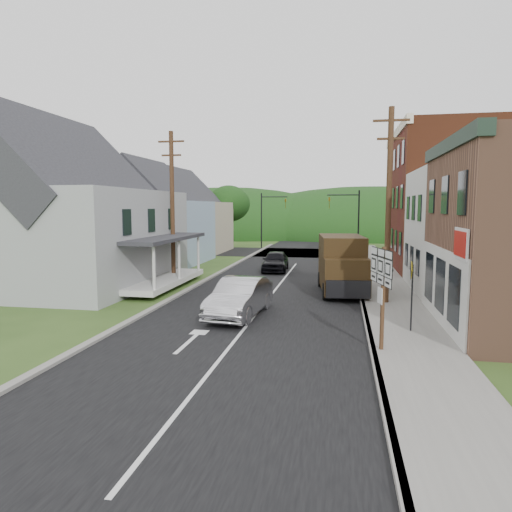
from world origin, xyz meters
The scene contains 24 objects.
ground centered at (0.00, 0.00, 0.00)m, with size 120.00×120.00×0.00m, color #2D4719.
road centered at (0.00, 10.00, 0.00)m, with size 9.00×90.00×0.02m, color black.
cross_road centered at (0.00, 27.00, 0.00)m, with size 60.00×9.00×0.02m, color black.
sidewalk_right centered at (5.90, 8.00, 0.07)m, with size 2.80×55.00×0.15m, color slate.
curb_right centered at (4.55, 8.00, 0.07)m, with size 0.20×55.00×0.15m, color slate.
curb_left centered at (-4.65, 8.00, 0.06)m, with size 0.30×55.00×0.12m, color slate.
storefront_white centered at (11.30, 7.50, 3.25)m, with size 8.00×7.00×6.50m, color silver.
storefront_red centered at (11.30, 17.00, 5.00)m, with size 8.00×12.00×10.00m, color #5E2A16.
house_gray centered at (-12.00, 6.00, 4.23)m, with size 10.20×12.24×8.35m.
house_blue centered at (-11.00, 17.00, 3.69)m, with size 7.14×8.16×7.28m.
house_cream centered at (-11.50, 26.00, 3.69)m, with size 7.14×8.16×7.28m.
utility_pole_right centered at (5.60, 3.50, 4.66)m, with size 1.60×0.26×9.00m.
utility_pole_left centered at (-6.50, 8.00, 4.66)m, with size 1.60×0.26×9.00m.
traffic_signal_right centered at (4.30, 23.50, 3.76)m, with size 2.87×0.20×6.00m.
traffic_signal_left centered at (-4.30, 30.50, 3.76)m, with size 2.87×0.20×6.00m.
tree_left_b centered at (-17.00, 12.00, 4.88)m, with size 4.80×4.80×6.94m.
tree_left_c centered at (-19.00, 20.00, 5.94)m, with size 5.80×5.80×8.41m.
tree_left_d centered at (-9.00, 32.00, 4.88)m, with size 4.80×4.80×6.94m.
forested_ridge centered at (0.00, 55.00, 0.00)m, with size 90.00×30.00×16.00m, color #133710.
silver_sedan centered at (-0.60, 0.15, 0.79)m, with size 1.67×4.80×1.58m, color silver.
dark_sedan centered at (-1.04, 13.61, 0.72)m, with size 1.70×4.22×1.44m, color black.
delivery_van centered at (3.58, 6.13, 1.53)m, with size 2.73×5.60×3.02m.
route_sign_cluster centered at (4.76, -3.83, 2.23)m, with size 0.52×1.79×3.21m.
warning_sign centered at (5.99, -1.44, 1.78)m, with size 0.13×0.70×2.55m.
Camera 1 is at (3.50, -18.11, 4.58)m, focal length 32.00 mm.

